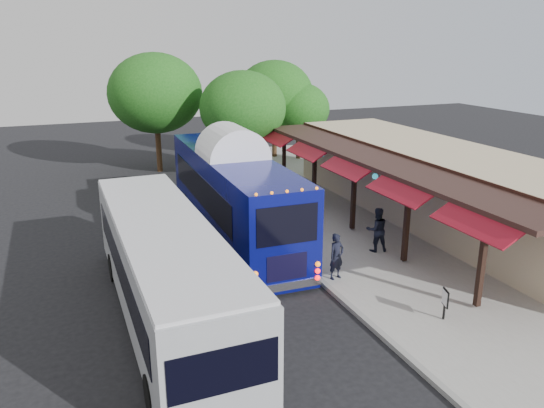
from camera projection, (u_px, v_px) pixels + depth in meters
name	position (u px, v px, depth m)	size (l,w,h in m)	color
ground	(317.00, 281.00, 19.50)	(90.00, 90.00, 0.00)	black
sidewalk	(375.00, 228.00, 24.81)	(10.00, 40.00, 0.15)	#9E9B93
curb	(277.00, 242.00, 23.05)	(0.20, 40.00, 0.16)	gray
station_shelter	(437.00, 185.00, 25.49)	(8.15, 20.00, 3.60)	#C8B38B
coach_bus	(233.00, 192.00, 23.17)	(2.89, 12.64, 4.02)	#080C64
city_bus	(165.00, 267.00, 16.26)	(2.79, 12.22, 3.28)	#999CA1
ped_a	(337.00, 256.00, 19.15)	(0.63, 0.41, 1.72)	black
ped_b	(377.00, 230.00, 21.65)	(0.90, 0.70, 1.86)	black
ped_c	(249.00, 176.00, 30.27)	(1.05, 0.44, 1.80)	black
ped_d	(266.00, 179.00, 29.50)	(1.22, 0.70, 1.89)	black
sign_board	(445.00, 299.00, 16.34)	(0.18, 0.45, 1.01)	black
tree_left	(243.00, 108.00, 32.37)	(5.32, 5.32, 6.81)	#382314
tree_mid	(275.00, 94.00, 38.56)	(5.61, 5.61, 7.19)	#382314
tree_right	(299.00, 109.00, 38.22)	(4.42, 4.42, 5.66)	#382314
tree_far	(155.00, 93.00, 34.41)	(6.10, 6.10, 7.81)	#382314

